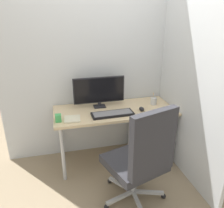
# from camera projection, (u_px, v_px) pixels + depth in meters

# --- Properties ---
(ground_plane) EXTENTS (8.00, 8.00, 0.00)m
(ground_plane) POSITION_uv_depth(u_px,v_px,m) (114.00, 159.00, 3.01)
(ground_plane) COLOR gray
(wall_back) EXTENTS (2.66, 0.04, 2.80)m
(wall_back) POSITION_uv_depth(u_px,v_px,m) (108.00, 47.00, 2.78)
(wall_back) COLOR silver
(wall_back) RESTS_ON ground_plane
(wall_side_right) EXTENTS (0.04, 1.84, 2.80)m
(wall_side_right) POSITION_uv_depth(u_px,v_px,m) (185.00, 51.00, 2.49)
(wall_side_right) COLOR silver
(wall_side_right) RESTS_ON ground_plane
(desk) EXTENTS (1.44, 0.61, 0.71)m
(desk) POSITION_uv_depth(u_px,v_px,m) (115.00, 115.00, 2.77)
(desk) COLOR #D1B78C
(desk) RESTS_ON ground_plane
(office_chair) EXTENTS (0.66, 0.66, 1.07)m
(office_chair) POSITION_uv_depth(u_px,v_px,m) (142.00, 157.00, 2.10)
(office_chair) COLOR black
(office_chair) RESTS_ON ground_plane
(filing_cabinet) EXTENTS (0.36, 0.57, 0.60)m
(filing_cabinet) POSITION_uv_depth(u_px,v_px,m) (148.00, 135.00, 2.99)
(filing_cabinet) COLOR #B2B5BA
(filing_cabinet) RESTS_ON ground_plane
(monitor) EXTENTS (0.62, 0.11, 0.37)m
(monitor) POSITION_uv_depth(u_px,v_px,m) (99.00, 91.00, 2.75)
(monitor) COLOR black
(monitor) RESTS_ON desk
(keyboard) EXTENTS (0.48, 0.19, 0.03)m
(keyboard) POSITION_uv_depth(u_px,v_px,m) (113.00, 114.00, 2.59)
(keyboard) COLOR black
(keyboard) RESTS_ON desk
(mouse) EXTENTS (0.08, 0.12, 0.04)m
(mouse) POSITION_uv_depth(u_px,v_px,m) (142.00, 109.00, 2.71)
(mouse) COLOR black
(mouse) RESTS_ON desk
(pen_holder) EXTENTS (0.08, 0.08, 0.15)m
(pen_holder) POSITION_uv_depth(u_px,v_px,m) (154.00, 101.00, 2.88)
(pen_holder) COLOR silver
(pen_holder) RESTS_ON desk
(notebook) EXTENTS (0.18, 0.19, 0.02)m
(notebook) POSITION_uv_depth(u_px,v_px,m) (72.00, 119.00, 2.48)
(notebook) COLOR beige
(notebook) RESTS_ON desk
(desk_clamp_accessory) EXTENTS (0.06, 0.06, 0.08)m
(desk_clamp_accessory) POSITION_uv_depth(u_px,v_px,m) (58.00, 118.00, 2.43)
(desk_clamp_accessory) COLOR #3FAD59
(desk_clamp_accessory) RESTS_ON desk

